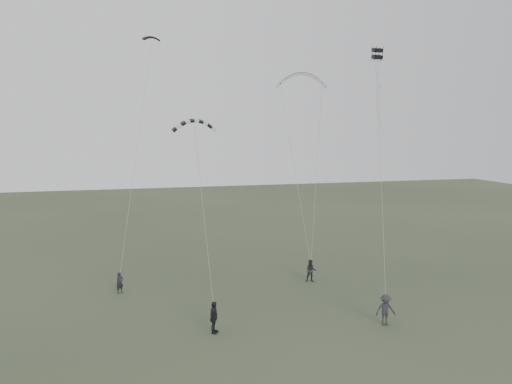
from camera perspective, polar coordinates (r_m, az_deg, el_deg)
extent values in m
plane|color=#37412B|center=(30.86, 0.99, -14.31)|extent=(140.00, 140.00, 0.00)
imported|color=black|center=(36.37, -15.30, -9.97)|extent=(0.64, 0.57, 1.47)
imported|color=#252529|center=(37.81, 6.29, -8.94)|extent=(0.97, 0.86, 1.67)
imported|color=black|center=(28.69, -4.84, -14.10)|extent=(0.89, 1.15, 1.81)
imported|color=#28282C|center=(30.61, 14.59, -12.90)|extent=(1.27, 0.85, 1.83)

